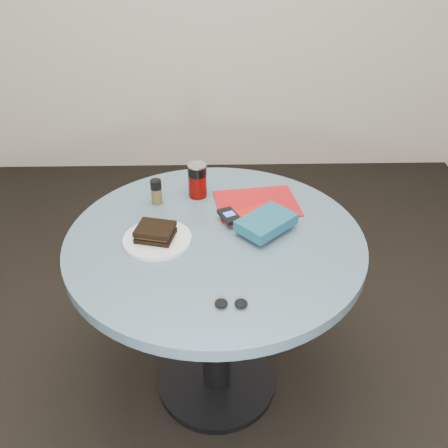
{
  "coord_description": "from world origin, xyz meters",
  "views": [
    {
      "loc": [
        -0.0,
        -1.36,
        1.71
      ],
      "look_at": [
        0.03,
        0.0,
        0.8
      ],
      "focal_mm": 40.0,
      "sensor_mm": 36.0,
      "label": 1
    }
  ],
  "objects_px": {
    "table": "(215,274)",
    "headphones": "(231,304)",
    "red_book": "(252,218)",
    "mp3_player": "(229,216)",
    "pepper_grinder": "(156,191)",
    "soda_can": "(197,180)",
    "novel": "(266,222)",
    "sandwich": "(155,232)",
    "plate": "(157,239)",
    "magazine": "(257,203)"
  },
  "relations": [
    {
      "from": "plate",
      "to": "sandwich",
      "type": "distance_m",
      "value": 0.03
    },
    {
      "from": "sandwich",
      "to": "soda_can",
      "type": "distance_m",
      "value": 0.32
    },
    {
      "from": "pepper_grinder",
      "to": "novel",
      "type": "xyz_separation_m",
      "value": [
        0.38,
        -0.2,
        -0.01
      ]
    },
    {
      "from": "magazine",
      "to": "novel",
      "type": "height_order",
      "value": "novel"
    },
    {
      "from": "pepper_grinder",
      "to": "soda_can",
      "type": "bearing_deg",
      "value": 17.72
    },
    {
      "from": "novel",
      "to": "headphones",
      "type": "relative_size",
      "value": 2.04
    },
    {
      "from": "pepper_grinder",
      "to": "magazine",
      "type": "xyz_separation_m",
      "value": [
        0.37,
        -0.02,
        -0.05
      ]
    },
    {
      "from": "sandwich",
      "to": "pepper_grinder",
      "type": "distance_m",
      "value": 0.24
    },
    {
      "from": "plate",
      "to": "pepper_grinder",
      "type": "bearing_deg",
      "value": 95.12
    },
    {
      "from": "magazine",
      "to": "sandwich",
      "type": "bearing_deg",
      "value": -155.25
    },
    {
      "from": "soda_can",
      "to": "headphones",
      "type": "bearing_deg",
      "value": -80.24
    },
    {
      "from": "sandwich",
      "to": "red_book",
      "type": "bearing_deg",
      "value": 19.36
    },
    {
      "from": "soda_can",
      "to": "novel",
      "type": "distance_m",
      "value": 0.34
    },
    {
      "from": "plate",
      "to": "pepper_grinder",
      "type": "distance_m",
      "value": 0.25
    },
    {
      "from": "plate",
      "to": "sandwich",
      "type": "height_order",
      "value": "sandwich"
    },
    {
      "from": "table",
      "to": "headphones",
      "type": "xyz_separation_m",
      "value": [
        0.04,
        -0.34,
        0.17
      ]
    },
    {
      "from": "table",
      "to": "headphones",
      "type": "relative_size",
      "value": 10.69
    },
    {
      "from": "table",
      "to": "plate",
      "type": "relative_size",
      "value": 4.43
    },
    {
      "from": "plate",
      "to": "mp3_player",
      "type": "xyz_separation_m",
      "value": [
        0.24,
        0.11,
        0.02
      ]
    },
    {
      "from": "soda_can",
      "to": "red_book",
      "type": "relative_size",
      "value": 0.77
    },
    {
      "from": "plate",
      "to": "sandwich",
      "type": "bearing_deg",
      "value": 153.84
    },
    {
      "from": "soda_can",
      "to": "novel",
      "type": "xyz_separation_m",
      "value": [
        0.23,
        -0.25,
        -0.03
      ]
    },
    {
      "from": "soda_can",
      "to": "mp3_player",
      "type": "height_order",
      "value": "soda_can"
    },
    {
      "from": "magazine",
      "to": "red_book",
      "type": "bearing_deg",
      "value": -110.82
    },
    {
      "from": "table",
      "to": "novel",
      "type": "bearing_deg",
      "value": 8.16
    },
    {
      "from": "table",
      "to": "soda_can",
      "type": "distance_m",
      "value": 0.36
    },
    {
      "from": "red_book",
      "to": "plate",
      "type": "bearing_deg",
      "value": 172.65
    },
    {
      "from": "magazine",
      "to": "mp3_player",
      "type": "relative_size",
      "value": 2.78
    },
    {
      "from": "table",
      "to": "sandwich",
      "type": "relative_size",
      "value": 7.22
    },
    {
      "from": "magazine",
      "to": "headphones",
      "type": "bearing_deg",
      "value": -109.76
    },
    {
      "from": "pepper_grinder",
      "to": "mp3_player",
      "type": "height_order",
      "value": "pepper_grinder"
    },
    {
      "from": "mp3_player",
      "to": "plate",
      "type": "bearing_deg",
      "value": -156.11
    },
    {
      "from": "soda_can",
      "to": "magazine",
      "type": "bearing_deg",
      "value": -16.86
    },
    {
      "from": "novel",
      "to": "headphones",
      "type": "xyz_separation_m",
      "value": [
        -0.13,
        -0.36,
        -0.03
      ]
    },
    {
      "from": "plate",
      "to": "magazine",
      "type": "height_order",
      "value": "plate"
    },
    {
      "from": "table",
      "to": "soda_can",
      "type": "bearing_deg",
      "value": 103.09
    },
    {
      "from": "novel",
      "to": "soda_can",
      "type": "bearing_deg",
      "value": 90.67
    },
    {
      "from": "pepper_grinder",
      "to": "mp3_player",
      "type": "xyz_separation_m",
      "value": [
        0.26,
        -0.14,
        -0.02
      ]
    },
    {
      "from": "red_book",
      "to": "mp3_player",
      "type": "relative_size",
      "value": 1.6
    },
    {
      "from": "soda_can",
      "to": "magazine",
      "type": "height_order",
      "value": "soda_can"
    },
    {
      "from": "magazine",
      "to": "mp3_player",
      "type": "bearing_deg",
      "value": -138.98
    },
    {
      "from": "sandwich",
      "to": "novel",
      "type": "xyz_separation_m",
      "value": [
        0.37,
        0.04,
        0.0
      ]
    },
    {
      "from": "table",
      "to": "soda_can",
      "type": "xyz_separation_m",
      "value": [
        -0.06,
        0.27,
        0.23
      ]
    },
    {
      "from": "red_book",
      "to": "novel",
      "type": "xyz_separation_m",
      "value": [
        0.04,
        -0.07,
        0.03
      ]
    },
    {
      "from": "table",
      "to": "plate",
      "type": "bearing_deg",
      "value": -173.25
    },
    {
      "from": "magazine",
      "to": "soda_can",
      "type": "bearing_deg",
      "value": 155.17
    },
    {
      "from": "sandwich",
      "to": "soda_can",
      "type": "xyz_separation_m",
      "value": [
        0.13,
        0.29,
        0.03
      ]
    },
    {
      "from": "plate",
      "to": "magazine",
      "type": "bearing_deg",
      "value": 33.32
    },
    {
      "from": "soda_can",
      "to": "red_book",
      "type": "bearing_deg",
      "value": -42.54
    },
    {
      "from": "red_book",
      "to": "mp3_player",
      "type": "height_order",
      "value": "mp3_player"
    }
  ]
}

